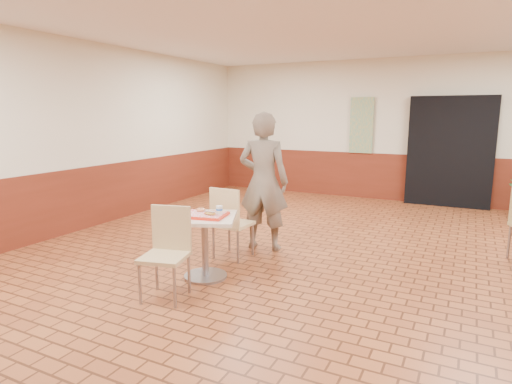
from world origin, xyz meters
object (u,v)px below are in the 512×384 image
at_px(chair_main_back, 230,219).
at_px(customer, 264,182).
at_px(serving_tray, 204,215).
at_px(paper_cup, 219,210).
at_px(ring_donut, 201,210).
at_px(chair_main_front, 167,247).
at_px(long_john_donut, 210,213).
at_px(main_table, 205,236).

height_order(chair_main_back, customer, customer).
distance_m(customer, serving_tray, 1.30).
bearing_deg(paper_cup, customer, 91.56).
bearing_deg(ring_donut, serving_tray, -39.98).
bearing_deg(chair_main_front, paper_cup, 57.72).
xyz_separation_m(chair_main_front, paper_cup, (0.22, 0.66, 0.28)).
bearing_deg(customer, paper_cup, 82.04).
bearing_deg(long_john_donut, paper_cup, 54.19).
height_order(chair_main_front, long_john_donut, chair_main_front).
relative_size(serving_tray, ring_donut, 4.59).
bearing_deg(chair_main_back, chair_main_front, 93.31).
height_order(chair_main_back, long_john_donut, chair_main_back).
distance_m(customer, ring_donut, 1.22).
distance_m(chair_main_front, chair_main_back, 1.28).
bearing_deg(main_table, chair_main_front, -96.02).
height_order(customer, paper_cup, customer).
bearing_deg(paper_cup, chair_main_back, 110.36).
bearing_deg(chair_main_front, ring_donut, 79.58).
bearing_deg(ring_donut, chair_main_front, -86.80).
distance_m(chair_main_back, ring_donut, 0.65).
relative_size(main_table, ring_donut, 6.81).
xyz_separation_m(serving_tray, ring_donut, (-0.10, 0.08, 0.03)).
relative_size(serving_tray, long_john_donut, 3.12).
bearing_deg(long_john_donut, customer, 88.57).
bearing_deg(customer, chair_main_front, 74.70).
distance_m(ring_donut, long_john_donut, 0.22).
height_order(main_table, paper_cup, paper_cup).
bearing_deg(chair_main_front, chair_main_back, 76.80).
height_order(serving_tray, long_john_donut, long_john_donut).
xyz_separation_m(main_table, chair_main_back, (-0.07, 0.69, 0.04)).
relative_size(chair_main_front, chair_main_back, 0.99).
relative_size(chair_main_front, customer, 0.49).
relative_size(chair_main_back, ring_donut, 8.85).
bearing_deg(chair_main_back, serving_tray, 98.85).
distance_m(customer, long_john_donut, 1.31).
xyz_separation_m(main_table, chair_main_front, (-0.06, -0.59, 0.03)).
relative_size(chair_main_front, long_john_donut, 5.95).
bearing_deg(main_table, ring_donut, 140.02).
distance_m(main_table, serving_tray, 0.25).
height_order(main_table, long_john_donut, long_john_donut).
xyz_separation_m(main_table, long_john_donut, (0.09, -0.03, 0.29)).
bearing_deg(chair_main_front, customer, 70.60).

